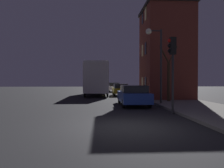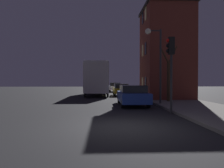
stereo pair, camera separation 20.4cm
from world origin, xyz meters
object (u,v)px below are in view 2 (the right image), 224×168
traffic_light (171,59)px  car_far_lane (115,87)px  streetlamp (155,51)px  car_near_lane (132,95)px  bare_tree (168,76)px  bus (97,77)px  car_mid_lane (121,89)px

traffic_light → car_far_lane: bearing=93.7°
streetlamp → car_near_lane: size_ratio=1.15×
bare_tree → car_far_lane: bearing=99.8°
bare_tree → car_near_lane: (-3.03, -1.71, -1.38)m
streetlamp → bus: (-4.36, 10.84, -1.60)m
streetlamp → car_mid_lane: (-1.57, 10.08, -3.09)m
car_far_lane → bus: bearing=-106.6°
traffic_light → car_far_lane: size_ratio=0.90×
bus → car_far_lane: bus is taller
car_near_lane → car_far_lane: bearing=90.3°
bus → car_mid_lane: bearing=-15.3°
streetlamp → bus: size_ratio=0.58×
bus → car_near_lane: bus is taller
streetlamp → bare_tree: size_ratio=1.23×
traffic_light → bare_tree: bearing=74.4°
bare_tree → car_mid_lane: 9.12m
traffic_light → streetlamp: bearing=87.3°
car_near_lane → bare_tree: bearing=29.4°
streetlamp → bare_tree: (1.39, 1.57, -1.72)m
traffic_light → car_far_lane: 23.89m
bus → car_mid_lane: (2.78, -0.76, -1.49)m
streetlamp → bus: bearing=111.9°
streetlamp → traffic_light: bearing=-92.7°
car_near_lane → car_mid_lane: size_ratio=1.19×
car_mid_lane → car_far_lane: car_far_lane is taller
traffic_light → bus: (-4.17, 14.93, -0.64)m
car_far_lane → bare_tree: bearing=-80.2°
car_near_lane → car_mid_lane: (0.07, 10.22, 0.01)m
bus → car_mid_lane: bus is taller
streetlamp → traffic_light: size_ratio=1.33×
bare_tree → car_mid_lane: (-2.97, 8.51, -1.38)m
traffic_light → car_far_lane: (-1.55, 23.75, -2.10)m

